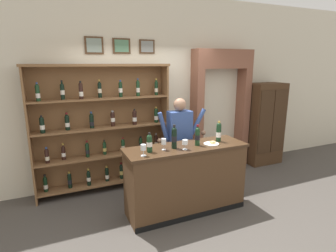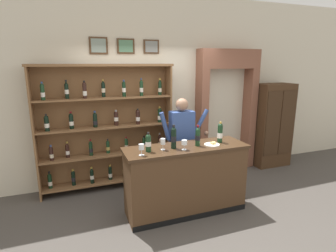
{
  "view_description": "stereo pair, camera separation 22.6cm",
  "coord_description": "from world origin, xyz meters",
  "px_view_note": "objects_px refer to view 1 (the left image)",
  "views": [
    {
      "loc": [
        -1.6,
        -3.31,
        2.2
      ],
      "look_at": [
        -0.1,
        0.13,
        1.32
      ],
      "focal_mm": 28.78,
      "sensor_mm": 36.0,
      "label": 1
    },
    {
      "loc": [
        -1.39,
        -3.39,
        2.2
      ],
      "look_at": [
        -0.1,
        0.13,
        1.32
      ],
      "focal_mm": 28.78,
      "sensor_mm": 36.0,
      "label": 2
    }
  ],
  "objects_px": {
    "side_cabinet": "(264,124)",
    "shopkeeper": "(180,136)",
    "tasting_bottle_bianco": "(174,137)",
    "wine_glass_center": "(143,148)",
    "tasting_bottle_chianti": "(149,143)",
    "tasting_bottle_brunello": "(219,132)",
    "cheese_plate": "(211,144)",
    "tasting_counter": "(186,179)",
    "tasting_bottle_vin_santo": "(198,136)",
    "wine_glass_right": "(185,143)",
    "wine_glass_left": "(164,142)",
    "wine_shelf": "(103,126)"
  },
  "relations": [
    {
      "from": "side_cabinet",
      "to": "shopkeeper",
      "type": "relative_size",
      "value": 1.08
    },
    {
      "from": "tasting_bottle_bianco",
      "to": "wine_glass_center",
      "type": "bearing_deg",
      "value": -165.43
    },
    {
      "from": "shopkeeper",
      "to": "tasting_bottle_chianti",
      "type": "distance_m",
      "value": 0.97
    },
    {
      "from": "shopkeeper",
      "to": "tasting_bottle_brunello",
      "type": "relative_size",
      "value": 5.22
    },
    {
      "from": "cheese_plate",
      "to": "tasting_counter",
      "type": "bearing_deg",
      "value": 170.8
    },
    {
      "from": "tasting_bottle_bianco",
      "to": "tasting_bottle_brunello",
      "type": "xyz_separation_m",
      "value": [
        0.77,
        0.04,
        -0.01
      ]
    },
    {
      "from": "wine_glass_center",
      "to": "tasting_bottle_vin_santo",
      "type": "bearing_deg",
      "value": 8.08
    },
    {
      "from": "shopkeeper",
      "to": "tasting_bottle_chianti",
      "type": "xyz_separation_m",
      "value": [
        -0.75,
        -0.6,
        0.14
      ]
    },
    {
      "from": "side_cabinet",
      "to": "cheese_plate",
      "type": "distance_m",
      "value": 2.46
    },
    {
      "from": "shopkeeper",
      "to": "wine_glass_right",
      "type": "bearing_deg",
      "value": -110.44
    },
    {
      "from": "shopkeeper",
      "to": "wine_glass_center",
      "type": "relative_size",
      "value": 10.69
    },
    {
      "from": "wine_glass_right",
      "to": "wine_glass_left",
      "type": "xyz_separation_m",
      "value": [
        -0.28,
        0.1,
        0.01
      ]
    },
    {
      "from": "tasting_counter",
      "to": "tasting_bottle_vin_santo",
      "type": "height_order",
      "value": "tasting_bottle_vin_santo"
    },
    {
      "from": "tasting_counter",
      "to": "tasting_bottle_bianco",
      "type": "xyz_separation_m",
      "value": [
        -0.2,
        -0.02,
        0.67
      ]
    },
    {
      "from": "tasting_counter",
      "to": "wine_glass_right",
      "type": "bearing_deg",
      "value": -124.56
    },
    {
      "from": "side_cabinet",
      "to": "wine_glass_center",
      "type": "height_order",
      "value": "side_cabinet"
    },
    {
      "from": "tasting_bottle_brunello",
      "to": "tasting_bottle_vin_santo",
      "type": "bearing_deg",
      "value": -173.08
    },
    {
      "from": "tasting_bottle_vin_santo",
      "to": "cheese_plate",
      "type": "xyz_separation_m",
      "value": [
        0.22,
        -0.04,
        -0.13
      ]
    },
    {
      "from": "wine_shelf",
      "to": "wine_glass_left",
      "type": "bearing_deg",
      "value": -64.62
    },
    {
      "from": "side_cabinet",
      "to": "tasting_bottle_brunello",
      "type": "relative_size",
      "value": 5.64
    },
    {
      "from": "tasting_counter",
      "to": "wine_glass_left",
      "type": "relative_size",
      "value": 11.18
    },
    {
      "from": "tasting_bottle_vin_santo",
      "to": "wine_glass_left",
      "type": "distance_m",
      "value": 0.54
    },
    {
      "from": "wine_glass_center",
      "to": "cheese_plate",
      "type": "height_order",
      "value": "wine_glass_center"
    },
    {
      "from": "tasting_bottle_vin_santo",
      "to": "tasting_counter",
      "type": "bearing_deg",
      "value": 172.15
    },
    {
      "from": "side_cabinet",
      "to": "wine_glass_center",
      "type": "relative_size",
      "value": 11.55
    },
    {
      "from": "tasting_counter",
      "to": "cheese_plate",
      "type": "distance_m",
      "value": 0.65
    },
    {
      "from": "wine_glass_right",
      "to": "side_cabinet",
      "type": "bearing_deg",
      "value": 25.82
    },
    {
      "from": "tasting_counter",
      "to": "wine_glass_left",
      "type": "height_order",
      "value": "wine_glass_left"
    },
    {
      "from": "tasting_bottle_chianti",
      "to": "wine_glass_center",
      "type": "xyz_separation_m",
      "value": [
        -0.13,
        -0.12,
        -0.02
      ]
    },
    {
      "from": "shopkeeper",
      "to": "cheese_plate",
      "type": "distance_m",
      "value": 0.67
    },
    {
      "from": "side_cabinet",
      "to": "tasting_bottle_vin_santo",
      "type": "xyz_separation_m",
      "value": [
        -2.36,
        -1.16,
        0.28
      ]
    },
    {
      "from": "tasting_bottle_chianti",
      "to": "wine_glass_right",
      "type": "relative_size",
      "value": 1.94
    },
    {
      "from": "wine_glass_right",
      "to": "wine_glass_center",
      "type": "bearing_deg",
      "value": -178.31
    },
    {
      "from": "wine_glass_right",
      "to": "tasting_bottle_vin_santo",
      "type": "bearing_deg",
      "value": 22.25
    },
    {
      "from": "wine_shelf",
      "to": "wine_glass_center",
      "type": "bearing_deg",
      "value": -79.26
    },
    {
      "from": "wine_glass_right",
      "to": "wine_glass_left",
      "type": "height_order",
      "value": "wine_glass_left"
    },
    {
      "from": "tasting_bottle_brunello",
      "to": "wine_glass_center",
      "type": "xyz_separation_m",
      "value": [
        -1.27,
        -0.17,
        -0.04
      ]
    },
    {
      "from": "shopkeeper",
      "to": "tasting_bottle_vin_santo",
      "type": "bearing_deg",
      "value": -90.16
    },
    {
      "from": "wine_shelf",
      "to": "tasting_counter",
      "type": "xyz_separation_m",
      "value": [
        0.96,
        -1.23,
        -0.64
      ]
    },
    {
      "from": "tasting_bottle_chianti",
      "to": "wine_glass_right",
      "type": "bearing_deg",
      "value": -11.52
    },
    {
      "from": "tasting_counter",
      "to": "tasting_bottle_brunello",
      "type": "height_order",
      "value": "tasting_bottle_brunello"
    },
    {
      "from": "wine_shelf",
      "to": "side_cabinet",
      "type": "bearing_deg",
      "value": -1.58
    },
    {
      "from": "tasting_counter",
      "to": "wine_glass_center",
      "type": "height_order",
      "value": "wine_glass_center"
    },
    {
      "from": "side_cabinet",
      "to": "cheese_plate",
      "type": "bearing_deg",
      "value": -150.72
    },
    {
      "from": "tasting_bottle_vin_santo",
      "to": "wine_glass_left",
      "type": "relative_size",
      "value": 1.9
    },
    {
      "from": "wine_glass_left",
      "to": "cheese_plate",
      "type": "distance_m",
      "value": 0.76
    },
    {
      "from": "wine_shelf",
      "to": "wine_glass_center",
      "type": "distance_m",
      "value": 1.41
    },
    {
      "from": "cheese_plate",
      "to": "shopkeeper",
      "type": "bearing_deg",
      "value": 108.96
    },
    {
      "from": "wine_shelf",
      "to": "side_cabinet",
      "type": "distance_m",
      "value": 3.5
    },
    {
      "from": "side_cabinet",
      "to": "tasting_bottle_vin_santo",
      "type": "bearing_deg",
      "value": -153.8
    }
  ]
}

